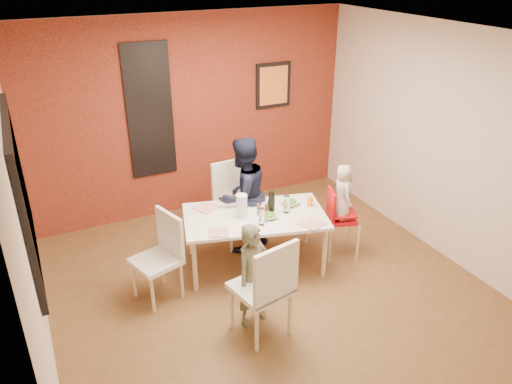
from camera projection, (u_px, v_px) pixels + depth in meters
name	position (u px, v px, depth m)	size (l,w,h in m)	color
ground	(268.00, 287.00, 5.54)	(4.50, 4.50, 0.00)	brown
ceiling	(271.00, 36.00, 4.36)	(4.50, 4.50, 0.02)	white
wall_back	(193.00, 116.00, 6.77)	(4.50, 0.02, 2.70)	beige
wall_front	(433.00, 308.00, 3.13)	(4.50, 0.02, 2.70)	beige
wall_left	(24.00, 226.00, 4.07)	(0.02, 4.50, 2.70)	beige
wall_right	(440.00, 142.00, 5.84)	(0.02, 4.50, 2.70)	beige
brick_accent_wall	(194.00, 116.00, 6.76)	(4.50, 0.02, 2.70)	maroon
picture_window_frame	(22.00, 193.00, 4.16)	(0.05, 1.70, 1.30)	black
picture_window_pane	(24.00, 193.00, 4.16)	(0.02, 1.55, 1.15)	black
glassblock_strip	(150.00, 112.00, 6.44)	(0.55, 0.03, 1.70)	silver
glassblock_surround	(150.00, 112.00, 6.44)	(0.60, 0.03, 1.76)	black
art_print_frame	(273.00, 85.00, 7.08)	(0.54, 0.03, 0.64)	black
art_print_canvas	(274.00, 86.00, 7.07)	(0.44, 0.01, 0.54)	#FB9637
dining_table	(255.00, 220.00, 5.69)	(1.78, 1.28, 0.67)	white
chair_near	(267.00, 285.00, 4.60)	(0.58, 0.58, 1.06)	white
chair_far	(234.00, 198.00, 6.26)	(0.51, 0.51, 1.04)	silver
chair_left	(162.00, 252.00, 5.22)	(0.55, 0.55, 0.95)	white
high_chair	(339.00, 217.00, 5.92)	(0.46, 0.46, 0.88)	red
child_near	(253.00, 275.00, 4.82)	(0.40, 0.26, 1.09)	brown
child_far	(243.00, 195.00, 5.99)	(0.70, 0.55, 1.45)	black
toddler	(343.00, 192.00, 5.78)	(0.33, 0.21, 0.67)	beige
plate_near_left	(218.00, 232.00, 5.30)	(0.21, 0.21, 0.01)	white
plate_far_mid	(254.00, 202.00, 5.96)	(0.21, 0.21, 0.01)	silver
plate_near_right	(312.00, 223.00, 5.48)	(0.24, 0.24, 0.01)	white
plate_far_left	(207.00, 208.00, 5.81)	(0.24, 0.24, 0.01)	white
salad_bowl_a	(269.00, 216.00, 5.59)	(0.20, 0.20, 0.05)	white
salad_bowl_b	(290.00, 203.00, 5.89)	(0.21, 0.21, 0.05)	white
wine_bottle	(272.00, 203.00, 5.64)	(0.07, 0.07, 0.28)	black
wine_glass_a	(262.00, 216.00, 5.43)	(0.07, 0.07, 0.20)	white
wine_glass_b	(286.00, 204.00, 5.68)	(0.07, 0.07, 0.21)	white
paper_towel_roll	(242.00, 206.00, 5.56)	(0.12, 0.12, 0.28)	white
condiment_red	(266.00, 209.00, 5.66)	(0.03, 0.03, 0.13)	red
condiment_green	(268.00, 206.00, 5.73)	(0.03, 0.03, 0.13)	#2F7A28
condiment_brown	(258.00, 210.00, 5.64)	(0.04, 0.04, 0.14)	brown
sippy_cup	(310.00, 202.00, 5.84)	(0.07, 0.07, 0.12)	orange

